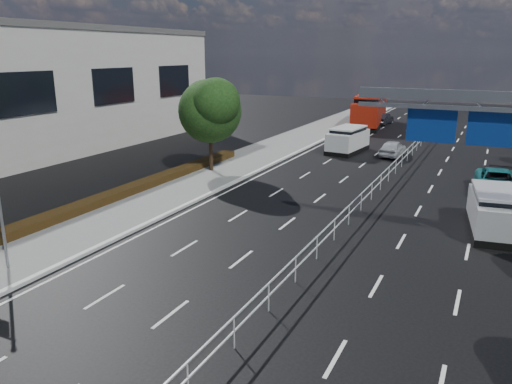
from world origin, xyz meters
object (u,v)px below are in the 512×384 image
at_px(near_car_silver, 393,148).
at_px(near_car_dark, 383,119).
at_px(white_minivan, 348,140).
at_px(red_bus, 370,109).
at_px(parked_car_teal, 497,182).
at_px(silver_minivan, 495,211).
at_px(parked_car_dark, 497,182).

xyz_separation_m(near_car_silver, near_car_dark, (-4.76, 18.46, 0.00)).
bearing_deg(near_car_silver, near_car_dark, -72.68).
bearing_deg(white_minivan, red_bus, 103.63).
xyz_separation_m(white_minivan, near_car_silver, (3.85, -0.11, -0.40)).
xyz_separation_m(near_car_silver, parked_car_teal, (7.93, -8.80, 0.06)).
xyz_separation_m(near_car_dark, silver_minivan, (12.69, -34.62, 0.35)).
xyz_separation_m(red_bus, near_car_dark, (1.31, 1.49, -1.23)).
height_order(near_car_silver, parked_car_dark, near_car_silver).
height_order(near_car_dark, silver_minivan, silver_minivan).
relative_size(parked_car_teal, parked_car_dark, 1.19).
bearing_deg(parked_car_dark, parked_car_teal, -84.19).
relative_size(white_minivan, parked_car_dark, 1.19).
relative_size(silver_minivan, parked_car_dark, 1.20).
distance_m(near_car_silver, parked_car_dark, 11.45).
height_order(near_car_silver, parked_car_teal, parked_car_teal).
height_order(near_car_dark, parked_car_dark, near_car_dark).
height_order(white_minivan, parked_car_teal, white_minivan).
bearing_deg(near_car_silver, parked_car_teal, 134.87).
relative_size(near_car_silver, silver_minivan, 0.74).
distance_m(near_car_dark, parked_car_dark, 29.58).
distance_m(parked_car_teal, parked_car_dark, 0.55).
height_order(silver_minivan, parked_car_teal, silver_minivan).
distance_m(red_bus, parked_car_teal, 29.36).
xyz_separation_m(white_minivan, parked_car_dark, (11.78, -8.37, -0.43)).
bearing_deg(white_minivan, near_car_dark, 98.97).
bearing_deg(red_bus, near_car_dark, 41.31).
bearing_deg(near_car_dark, near_car_silver, 109.57).
bearing_deg(parked_car_teal, silver_minivan, -94.38).
xyz_separation_m(parked_car_teal, parked_car_dark, (0.00, 0.54, -0.09)).
distance_m(white_minivan, near_car_silver, 3.87).
xyz_separation_m(red_bus, silver_minivan, (14.00, -33.14, -0.88)).
bearing_deg(silver_minivan, white_minivan, 118.10).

